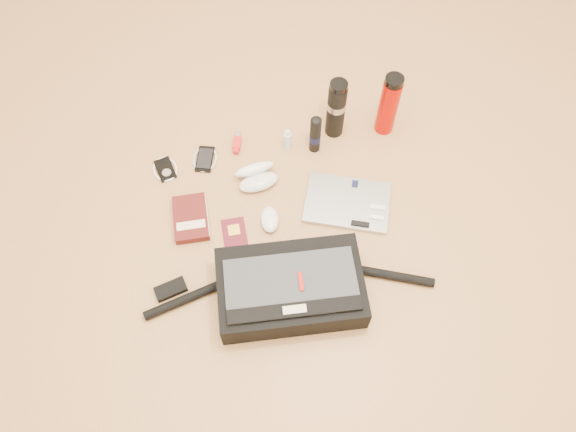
{
  "coord_description": "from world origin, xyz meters",
  "views": [
    {
      "loc": [
        -0.14,
        -0.91,
        1.86
      ],
      "look_at": [
        0.0,
        0.07,
        0.06
      ],
      "focal_mm": 35.0,
      "sensor_mm": 36.0,
      "label": 1
    }
  ],
  "objects_px": {
    "messenger_bag": "(290,288)",
    "laptop": "(348,203)",
    "thermos_red": "(389,105)",
    "book": "(191,218)",
    "thermos_black": "(336,108)"
  },
  "relations": [
    {
      "from": "messenger_bag",
      "to": "laptop",
      "type": "xyz_separation_m",
      "value": [
        0.27,
        0.33,
        -0.05
      ]
    },
    {
      "from": "messenger_bag",
      "to": "thermos_red",
      "type": "height_order",
      "value": "thermos_red"
    },
    {
      "from": "messenger_bag",
      "to": "book",
      "type": "height_order",
      "value": "messenger_bag"
    },
    {
      "from": "messenger_bag",
      "to": "laptop",
      "type": "relative_size",
      "value": 2.77
    },
    {
      "from": "messenger_bag",
      "to": "thermos_black",
      "type": "bearing_deg",
      "value": 68.81
    },
    {
      "from": "book",
      "to": "thermos_red",
      "type": "distance_m",
      "value": 0.89
    },
    {
      "from": "messenger_bag",
      "to": "thermos_black",
      "type": "height_order",
      "value": "thermos_black"
    },
    {
      "from": "book",
      "to": "thermos_red",
      "type": "relative_size",
      "value": 0.66
    },
    {
      "from": "thermos_black",
      "to": "thermos_red",
      "type": "bearing_deg",
      "value": -3.78
    },
    {
      "from": "messenger_bag",
      "to": "laptop",
      "type": "height_order",
      "value": "messenger_bag"
    },
    {
      "from": "laptop",
      "to": "book",
      "type": "distance_m",
      "value": 0.6
    },
    {
      "from": "thermos_red",
      "to": "laptop",
      "type": "bearing_deg",
      "value": -122.71
    },
    {
      "from": "laptop",
      "to": "thermos_red",
      "type": "relative_size",
      "value": 1.26
    },
    {
      "from": "laptop",
      "to": "book",
      "type": "relative_size",
      "value": 1.9
    },
    {
      "from": "book",
      "to": "thermos_red",
      "type": "bearing_deg",
      "value": 20.6
    }
  ]
}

